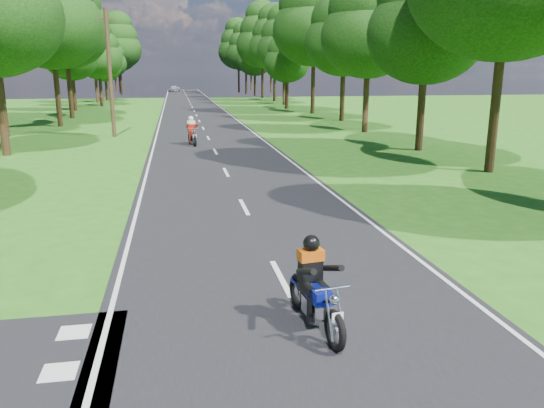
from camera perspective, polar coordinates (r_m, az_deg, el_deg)
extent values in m
plane|color=#286316|center=(9.31, 3.43, -12.63)|extent=(160.00, 160.00, 0.00)
cube|color=black|center=(58.25, -8.37, 9.87)|extent=(7.00, 140.00, 0.02)
cube|color=silver|center=(11.08, 0.98, -7.95)|extent=(0.12, 2.00, 0.01)
cube|color=silver|center=(16.72, -3.02, -0.31)|extent=(0.12, 2.00, 0.01)
cube|color=silver|center=(22.54, -4.97, 3.44)|extent=(0.12, 2.00, 0.01)
cube|color=silver|center=(28.44, -6.12, 5.63)|extent=(0.12, 2.00, 0.01)
cube|color=silver|center=(34.38, -6.88, 7.07)|extent=(0.12, 2.00, 0.01)
cube|color=silver|center=(40.33, -7.42, 8.09)|extent=(0.12, 2.00, 0.01)
cube|color=silver|center=(46.30, -7.82, 8.84)|extent=(0.12, 2.00, 0.01)
cube|color=silver|center=(52.27, -8.13, 9.42)|extent=(0.12, 2.00, 0.01)
cube|color=silver|center=(58.25, -8.37, 9.88)|extent=(0.12, 2.00, 0.01)
cube|color=silver|center=(64.23, -8.58, 10.26)|extent=(0.12, 2.00, 0.01)
cube|color=silver|center=(70.22, -8.74, 10.57)|extent=(0.12, 2.00, 0.01)
cube|color=silver|center=(76.21, -8.89, 10.83)|extent=(0.12, 2.00, 0.01)
cube|color=silver|center=(82.20, -9.01, 11.06)|extent=(0.12, 2.00, 0.01)
cube|color=silver|center=(88.19, -9.11, 11.25)|extent=(0.12, 2.00, 0.01)
cube|color=silver|center=(94.18, -9.20, 11.42)|extent=(0.12, 2.00, 0.01)
cube|color=silver|center=(100.17, -9.29, 11.57)|extent=(0.12, 2.00, 0.01)
cube|color=silver|center=(106.17, -9.36, 11.70)|extent=(0.12, 2.00, 0.01)
cube|color=silver|center=(112.16, -9.42, 11.82)|extent=(0.12, 2.00, 0.01)
cube|color=silver|center=(118.16, -9.48, 11.92)|extent=(0.12, 2.00, 0.01)
cube|color=silver|center=(124.15, -9.53, 12.02)|extent=(0.12, 2.00, 0.01)
cube|color=silver|center=(58.23, -11.67, 9.74)|extent=(0.10, 140.00, 0.01)
cube|color=silver|center=(58.46, -5.09, 9.99)|extent=(0.10, 140.00, 0.01)
cube|color=silver|center=(8.48, -21.92, -16.40)|extent=(0.50, 0.50, 0.01)
cube|color=silver|center=(9.51, -20.51, -12.78)|extent=(0.50, 0.50, 0.01)
cylinder|color=black|center=(30.15, -27.03, 8.37)|extent=(0.40, 0.40, 3.91)
cylinder|color=black|center=(38.88, -26.93, 9.25)|extent=(0.40, 0.40, 3.79)
cylinder|color=black|center=(44.59, -22.03, 10.52)|extent=(0.40, 0.40, 4.32)
ellipsoid|color=black|center=(44.66, -22.69, 17.32)|extent=(7.56, 7.56, 6.42)
cylinder|color=black|center=(52.03, -20.89, 11.04)|extent=(0.40, 0.40, 4.40)
ellipsoid|color=black|center=(52.10, -21.43, 16.99)|extent=(7.71, 7.71, 6.55)
ellipsoid|color=black|center=(52.29, -21.65, 19.32)|extent=(6.60, 6.60, 5.61)
cylinder|color=black|center=(61.81, -20.50, 10.86)|extent=(0.40, 0.40, 3.20)
ellipsoid|color=black|center=(61.77, -20.82, 14.50)|extent=(5.60, 5.60, 4.76)
ellipsoid|color=black|center=(61.83, -20.95, 15.94)|extent=(4.80, 4.80, 4.08)
ellipsoid|color=black|center=(61.92, -21.09, 17.38)|extent=(3.60, 3.60, 3.06)
cylinder|color=black|center=(68.83, -17.90, 11.32)|extent=(0.40, 0.40, 3.22)
ellipsoid|color=black|center=(68.79, -18.16, 14.61)|extent=(5.64, 5.64, 4.79)
ellipsoid|color=black|center=(68.84, -18.26, 15.91)|extent=(4.83, 4.83, 4.11)
ellipsoid|color=black|center=(68.93, -18.36, 17.22)|extent=(3.62, 3.62, 3.08)
cylinder|color=black|center=(76.71, -18.34, 11.65)|extent=(0.40, 0.40, 3.61)
ellipsoid|color=black|center=(76.70, -18.61, 14.96)|extent=(6.31, 6.31, 5.37)
ellipsoid|color=black|center=(76.77, -18.71, 16.27)|extent=(5.41, 5.41, 4.60)
ellipsoid|color=black|center=(76.88, -18.82, 17.58)|extent=(4.06, 4.06, 3.45)
cylinder|color=black|center=(84.44, -17.36, 11.57)|extent=(0.40, 0.40, 2.67)
ellipsoid|color=black|center=(84.39, -17.53, 13.79)|extent=(4.67, 4.67, 3.97)
ellipsoid|color=black|center=(84.41, -17.60, 14.67)|extent=(4.00, 4.00, 3.40)
ellipsoid|color=black|center=(84.45, -17.67, 15.55)|extent=(3.00, 3.00, 2.55)
cylinder|color=black|center=(93.56, -16.86, 11.92)|extent=(0.40, 0.40, 3.09)
ellipsoid|color=black|center=(93.53, -17.03, 14.24)|extent=(5.40, 5.40, 4.59)
ellipsoid|color=black|center=(93.56, -17.10, 15.16)|extent=(4.63, 4.63, 3.93)
ellipsoid|color=black|center=(93.61, -17.17, 16.08)|extent=(3.47, 3.47, 2.95)
cylinder|color=black|center=(99.92, -15.93, 12.49)|extent=(0.40, 0.40, 4.48)
ellipsoid|color=black|center=(99.97, -16.15, 15.64)|extent=(7.84, 7.84, 6.66)
ellipsoid|color=black|center=(100.07, -16.24, 16.89)|extent=(6.72, 6.72, 5.71)
ellipsoid|color=black|center=(100.22, -16.33, 18.13)|extent=(5.04, 5.04, 4.28)
cylinder|color=black|center=(108.96, -16.05, 12.47)|extent=(0.40, 0.40, 4.09)
ellipsoid|color=black|center=(108.98, -16.23, 15.12)|extent=(7.16, 7.16, 6.09)
ellipsoid|color=black|center=(109.05, -16.31, 16.16)|extent=(6.14, 6.14, 5.22)
ellipsoid|color=black|center=(109.16, -16.38, 17.21)|extent=(4.61, 4.61, 3.92)
cylinder|color=black|center=(24.19, 22.77, 8.53)|extent=(0.40, 0.40, 4.56)
cylinder|color=black|center=(29.82, 15.69, 8.92)|extent=(0.40, 0.40, 3.49)
ellipsoid|color=black|center=(29.78, 16.26, 17.18)|extent=(6.12, 6.12, 5.20)
cylinder|color=black|center=(38.04, 10.04, 10.39)|extent=(0.40, 0.40, 3.69)
ellipsoid|color=black|center=(38.03, 10.34, 17.24)|extent=(6.46, 6.46, 5.49)
ellipsoid|color=black|center=(38.18, 10.47, 19.93)|extent=(5.54, 5.54, 4.71)
cylinder|color=black|center=(46.74, 7.56, 11.17)|extent=(0.40, 0.40, 3.74)
ellipsoid|color=black|center=(46.74, 7.75, 16.82)|extent=(6.55, 6.55, 5.57)
ellipsoid|color=black|center=(46.87, 7.83, 19.05)|extent=(5.62, 5.62, 4.77)
cylinder|color=black|center=(54.57, 4.42, 12.13)|extent=(0.40, 0.40, 4.64)
ellipsoid|color=black|center=(54.68, 4.54, 18.13)|extent=(8.12, 8.12, 6.91)
ellipsoid|color=black|center=(54.88, 4.59, 20.48)|extent=(6.96, 6.96, 5.92)
cylinder|color=black|center=(61.35, 1.60, 11.57)|extent=(0.40, 0.40, 2.91)
ellipsoid|color=black|center=(61.29, 1.63, 14.92)|extent=(5.09, 5.09, 4.33)
ellipsoid|color=black|center=(61.33, 1.64, 16.24)|extent=(4.36, 4.36, 3.71)
ellipsoid|color=black|center=(61.40, 1.65, 17.56)|extent=(3.27, 3.27, 2.78)
cylinder|color=black|center=(68.89, 1.32, 12.26)|extent=(0.40, 0.40, 3.88)
ellipsoid|color=black|center=(68.90, 1.34, 16.23)|extent=(6.78, 6.78, 5.77)
ellipsoid|color=black|center=(69.00, 1.35, 17.79)|extent=(5.81, 5.81, 4.94)
ellipsoid|color=black|center=(69.14, 1.36, 19.36)|extent=(4.36, 4.36, 3.71)
cylinder|color=black|center=(77.26, 0.28, 12.57)|extent=(0.40, 0.40, 4.18)
ellipsoid|color=black|center=(77.29, 0.28, 16.39)|extent=(7.31, 7.31, 6.21)
ellipsoid|color=black|center=(77.40, 0.28, 17.90)|extent=(6.27, 6.27, 5.33)
ellipsoid|color=black|center=(77.56, 0.29, 19.40)|extent=(4.70, 4.70, 4.00)
cylinder|color=black|center=(86.03, -1.04, 12.88)|extent=(0.40, 0.40, 4.63)
ellipsoid|color=black|center=(86.10, -1.06, 16.68)|extent=(8.11, 8.11, 6.89)
ellipsoid|color=black|center=(86.23, -1.06, 18.18)|extent=(6.95, 6.95, 5.91)
ellipsoid|color=black|center=(86.42, -1.07, 19.67)|extent=(5.21, 5.21, 4.43)
cylinder|color=black|center=(93.23, -1.85, 12.58)|extent=(0.40, 0.40, 3.36)
ellipsoid|color=black|center=(93.21, -1.87, 15.13)|extent=(5.88, 5.88, 5.00)
ellipsoid|color=black|center=(93.25, -1.87, 16.13)|extent=(5.04, 5.04, 4.29)
ellipsoid|color=black|center=(93.32, -1.88, 17.14)|extent=(3.78, 3.78, 3.21)
cylinder|color=black|center=(100.30, -2.79, 12.89)|extent=(0.40, 0.40, 4.09)
ellipsoid|color=black|center=(100.32, -2.82, 15.76)|extent=(7.15, 7.15, 6.08)
ellipsoid|color=black|center=(100.39, -2.84, 16.90)|extent=(6.13, 6.13, 5.21)
ellipsoid|color=black|center=(100.51, -2.85, 18.03)|extent=(4.60, 4.60, 3.91)
cylinder|color=black|center=(107.93, -3.59, 13.07)|extent=(0.40, 0.40, 4.48)
ellipsoid|color=black|center=(107.97, -3.64, 16.00)|extent=(7.84, 7.84, 6.66)
ellipsoid|color=black|center=(108.07, -3.66, 17.15)|extent=(6.72, 6.72, 5.71)
ellipsoid|color=black|center=(108.21, -3.68, 18.31)|extent=(5.04, 5.04, 4.28)
cylinder|color=black|center=(118.69, -16.45, 12.48)|extent=(0.40, 0.40, 3.84)
ellipsoid|color=black|center=(118.70, -16.61, 14.75)|extent=(6.72, 6.72, 5.71)
ellipsoid|color=black|center=(118.75, -16.68, 15.65)|extent=(5.76, 5.76, 4.90)
ellipsoid|color=black|center=(118.83, -16.74, 16.55)|extent=(4.32, 4.32, 3.67)
cylinder|color=black|center=(121.28, -2.25, 13.12)|extent=(0.40, 0.40, 4.16)
ellipsoid|color=black|center=(121.30, -2.27, 15.54)|extent=(7.28, 7.28, 6.19)
ellipsoid|color=black|center=(121.37, -2.28, 16.50)|extent=(6.24, 6.24, 5.30)
ellipsoid|color=black|center=(121.47, -2.29, 17.46)|extent=(4.68, 4.68, 3.98)
cylinder|color=black|center=(104.04, -18.40, 12.09)|extent=(0.40, 0.40, 3.52)
ellipsoid|color=black|center=(104.03, -18.59, 14.47)|extent=(6.16, 6.16, 5.24)
ellipsoid|color=black|center=(104.07, -18.67, 15.42)|extent=(5.28, 5.28, 4.49)
ellipsoid|color=black|center=(104.15, -18.74, 16.36)|extent=(3.96, 3.96, 3.37)
cylinder|color=black|center=(107.77, -0.10, 13.09)|extent=(0.40, 0.40, 4.48)
ellipsoid|color=black|center=(107.81, -0.10, 16.03)|extent=(7.84, 7.84, 6.66)
ellipsoid|color=black|center=(107.91, -0.10, 17.19)|extent=(6.72, 6.72, 5.71)
ellipsoid|color=black|center=(108.05, -0.10, 18.34)|extent=(5.04, 5.04, 4.28)
cylinder|color=#382616|center=(36.29, -17.03, 13.24)|extent=(0.26, 0.26, 8.00)
cube|color=#382616|center=(36.42, -17.42, 18.42)|extent=(1.20, 0.10, 0.10)
imported|color=silver|center=(112.61, -10.47, 12.12)|extent=(2.74, 4.20, 1.33)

